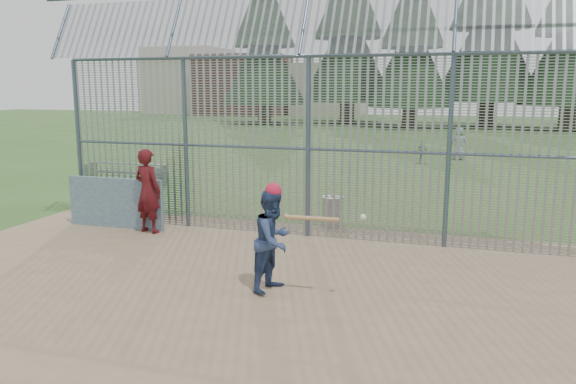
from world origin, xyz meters
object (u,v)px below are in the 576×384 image
(onlooker, at_px, (148,191))
(trash_can, at_px, (333,211))
(bleacher, at_px, (124,173))
(dugout_wall, at_px, (116,203))
(batter, at_px, (273,240))

(onlooker, bearing_deg, trash_can, -141.22)
(trash_can, xyz_separation_m, bleacher, (-8.19, 3.61, 0.03))
(dugout_wall, xyz_separation_m, bleacher, (-3.24, 5.25, -0.21))
(dugout_wall, height_order, batter, batter)
(dugout_wall, xyz_separation_m, onlooker, (1.00, -0.18, 0.37))
(batter, distance_m, bleacher, 11.56)
(trash_can, bearing_deg, dugout_wall, -161.63)
(dugout_wall, distance_m, batter, 5.75)
(dugout_wall, bearing_deg, onlooker, -10.18)
(dugout_wall, distance_m, onlooker, 1.08)
(batter, xyz_separation_m, trash_can, (-0.02, 4.53, -0.49))
(batter, distance_m, trash_can, 4.55)
(batter, bearing_deg, bleacher, 60.55)
(onlooker, relative_size, trash_can, 2.37)
(batter, xyz_separation_m, bleacher, (-8.21, 8.13, -0.46))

